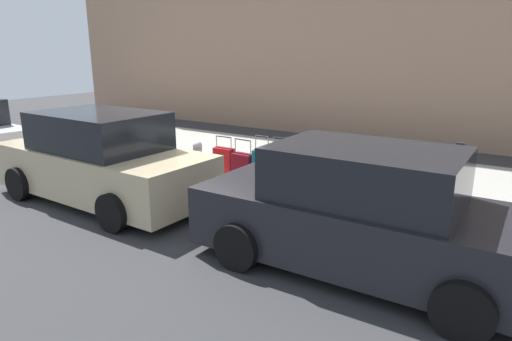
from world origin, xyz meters
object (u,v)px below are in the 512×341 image
at_px(suitcase_silver_3, 302,179).
at_px(suitcase_olive_4, 280,172).
at_px(suitcase_black_1, 343,184).
at_px(suitcase_teal_5, 262,169).
at_px(suitcase_red_7, 224,163).
at_px(suitcase_red_0, 368,191).
at_px(suitcase_navy_2, 321,184).
at_px(parking_meter, 458,170).
at_px(fire_hydrant, 198,157).
at_px(parked_car_charcoal_0, 363,215).
at_px(bollard_post, 169,155).
at_px(suitcase_maroon_6, 243,168).
at_px(parked_car_beige_1, 102,160).

height_order(suitcase_silver_3, suitcase_olive_4, suitcase_olive_4).
height_order(suitcase_black_1, suitcase_silver_3, suitcase_black_1).
distance_m(suitcase_teal_5, suitcase_red_7, 1.00).
height_order(suitcase_red_0, suitcase_teal_5, suitcase_teal_5).
bearing_deg(suitcase_olive_4, suitcase_red_0, -179.87).
bearing_deg(suitcase_navy_2, parking_meter, -173.05).
height_order(fire_hydrant, parked_car_charcoal_0, parked_car_charcoal_0).
relative_size(suitcase_olive_4, fire_hydrant, 1.41).
bearing_deg(suitcase_navy_2, suitcase_olive_4, -1.01).
height_order(suitcase_red_0, suitcase_navy_2, suitcase_red_0).
distance_m(suitcase_teal_5, parking_meter, 3.57).
bearing_deg(suitcase_black_1, bollard_post, 1.46).
bearing_deg(suitcase_black_1, fire_hydrant, -0.76).
height_order(suitcase_black_1, suitcase_red_7, suitcase_black_1).
distance_m(suitcase_maroon_6, bollard_post, 1.90).
bearing_deg(suitcase_red_7, parked_car_beige_1, 57.42).
distance_m(suitcase_maroon_6, parked_car_charcoal_0, 3.87).
xyz_separation_m(bollard_post, parking_meter, (-5.90, -0.40, 0.43)).
height_order(suitcase_navy_2, suitcase_teal_5, suitcase_teal_5).
bearing_deg(parked_car_beige_1, bollard_post, -88.67).
height_order(suitcase_navy_2, parking_meter, parking_meter).
height_order(suitcase_olive_4, suitcase_red_7, suitcase_olive_4).
height_order(suitcase_olive_4, parking_meter, parking_meter).
distance_m(suitcase_olive_4, suitcase_red_7, 1.42).
xyz_separation_m(suitcase_black_1, suitcase_silver_3, (0.89, -0.12, -0.09)).
xyz_separation_m(suitcase_red_7, bollard_post, (1.37, 0.23, 0.06)).
bearing_deg(fire_hydrant, suitcase_red_0, 179.97).
relative_size(bollard_post, parked_car_beige_1, 0.18).
relative_size(suitcase_teal_5, parked_car_charcoal_0, 0.24).
height_order(suitcase_red_0, suitcase_silver_3, suitcase_red_0).
distance_m(suitcase_teal_5, parked_car_charcoal_0, 3.45).
height_order(suitcase_navy_2, suitcase_olive_4, suitcase_olive_4).
bearing_deg(fire_hydrant, suitcase_maroon_6, -178.45).
distance_m(fire_hydrant, parking_meter, 5.22).
bearing_deg(suitcase_teal_5, suitcase_navy_2, 179.12).
xyz_separation_m(suitcase_olive_4, bollard_post, (2.79, 0.14, 0.01)).
bearing_deg(suitcase_teal_5, parked_car_charcoal_0, 144.65).
xyz_separation_m(suitcase_red_0, suitcase_olive_4, (1.76, 0.00, 0.09)).
xyz_separation_m(suitcase_olive_4, parking_meter, (-3.12, -0.26, 0.44)).
bearing_deg(suitcase_maroon_6, suitcase_navy_2, 178.28).
distance_m(suitcase_maroon_6, fire_hydrant, 1.19).
distance_m(suitcase_maroon_6, parked_car_beige_1, 2.76).
distance_m(suitcase_red_0, suitcase_silver_3, 1.33).
distance_m(suitcase_teal_5, fire_hydrant, 1.66).
relative_size(suitcase_black_1, suitcase_maroon_6, 1.06).
relative_size(suitcase_teal_5, parked_car_beige_1, 0.23).
relative_size(suitcase_navy_2, suitcase_teal_5, 0.76).
bearing_deg(suitcase_red_7, suitcase_red_0, 178.59).
distance_m(suitcase_black_1, parked_car_charcoal_0, 2.23).
bearing_deg(parking_meter, suitcase_black_1, 9.37).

